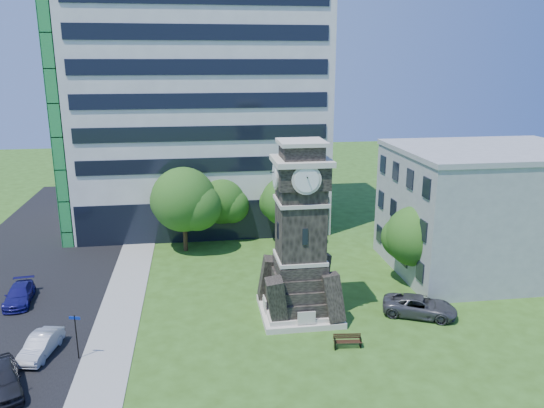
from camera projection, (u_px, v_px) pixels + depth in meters
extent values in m
plane|color=#2F5017|center=(260.00, 330.00, 34.90)|extent=(160.00, 160.00, 0.00)
cube|color=gray|center=(122.00, 306.00, 38.34)|extent=(3.00, 70.00, 0.06)
cube|color=beige|center=(299.00, 311.00, 37.18)|extent=(5.40, 5.40, 0.40)
cube|color=beige|center=(299.00, 306.00, 37.09)|extent=(4.80, 4.80, 0.30)
cube|color=black|center=(301.00, 215.00, 35.34)|extent=(3.00, 3.00, 6.40)
cube|color=beige|center=(300.00, 257.00, 36.13)|extent=(3.25, 3.25, 0.25)
cube|color=beige|center=(301.00, 201.00, 35.08)|extent=(3.25, 3.25, 0.25)
cube|color=black|center=(305.00, 237.00, 34.15)|extent=(0.35, 0.08, 1.10)
cube|color=black|center=(301.00, 174.00, 34.61)|extent=(3.30, 3.30, 1.60)
cube|color=beige|center=(301.00, 161.00, 34.37)|extent=(3.70, 3.70, 0.35)
cylinder|color=white|center=(307.00, 180.00, 32.92)|extent=(1.56, 0.06, 1.56)
cylinder|color=white|center=(274.00, 175.00, 34.36)|extent=(0.06, 1.56, 1.56)
cube|color=black|center=(302.00, 152.00, 34.21)|extent=(2.60, 2.60, 0.90)
cube|color=beige|center=(302.00, 142.00, 34.05)|extent=(3.00, 3.00, 0.25)
cube|color=white|center=(201.00, 92.00, 55.62)|extent=(25.00, 15.00, 28.00)
cube|color=black|center=(206.00, 221.00, 51.90)|extent=(24.50, 0.80, 4.00)
cube|color=#A2A5A7|center=(486.00, 212.00, 44.03)|extent=(15.00, 12.00, 10.00)
cube|color=#A2A5A7|center=(493.00, 150.00, 42.67)|extent=(15.20, 12.20, 0.40)
imported|color=black|center=(2.00, 379.00, 28.23)|extent=(3.41, 4.89, 1.54)
imported|color=#B3B5BB|center=(41.00, 345.00, 31.86)|extent=(2.07, 4.03, 1.27)
imported|color=navy|center=(19.00, 295.00, 38.73)|extent=(2.20, 4.49, 1.26)
imported|color=#424347|center=(420.00, 306.00, 36.78)|extent=(5.55, 4.21, 1.40)
cube|color=black|center=(335.00, 344.00, 32.59)|extent=(0.06, 0.43, 0.67)
cube|color=black|center=(360.00, 342.00, 32.81)|extent=(0.06, 0.43, 0.67)
cube|color=#331811|center=(348.00, 342.00, 32.68)|extent=(1.72, 0.46, 0.04)
cube|color=#331811|center=(347.00, 336.00, 32.81)|extent=(1.72, 0.04, 0.38)
cylinder|color=black|center=(77.00, 337.00, 31.22)|extent=(0.07, 0.07, 2.84)
cube|color=navy|center=(75.00, 318.00, 30.90)|extent=(0.68, 0.05, 0.17)
cylinder|color=#332114|center=(185.00, 236.00, 49.18)|extent=(0.40, 0.40, 2.87)
sphere|color=#23671E|center=(184.00, 199.00, 48.26)|extent=(5.93, 5.93, 5.93)
sphere|color=#23671E|center=(197.00, 207.00, 48.01)|extent=(4.44, 4.44, 4.44)
sphere|color=#23671E|center=(172.00, 201.00, 48.91)|extent=(4.15, 4.15, 4.15)
cylinder|color=#332114|center=(222.00, 227.00, 52.63)|extent=(0.32, 0.32, 2.28)
sphere|color=#225018|center=(221.00, 200.00, 51.89)|extent=(4.66, 4.66, 4.66)
sphere|color=#225018|center=(231.00, 206.00, 51.70)|extent=(3.49, 3.49, 3.49)
sphere|color=#225018|center=(213.00, 202.00, 52.40)|extent=(3.26, 3.26, 3.26)
cylinder|color=#332114|center=(286.00, 232.00, 50.87)|extent=(0.37, 0.37, 2.51)
sphere|color=#315E1C|center=(286.00, 201.00, 50.06)|extent=(4.76, 4.76, 4.76)
sphere|color=#315E1C|center=(297.00, 207.00, 49.87)|extent=(3.57, 3.57, 3.57)
sphere|color=#315E1C|center=(277.00, 203.00, 50.58)|extent=(3.33, 3.33, 3.33)
cylinder|color=#332114|center=(413.00, 270.00, 41.90)|extent=(0.32, 0.32, 2.32)
sphere|color=#315E1C|center=(416.00, 236.00, 41.16)|extent=(4.75, 4.75, 4.75)
sphere|color=#315E1C|center=(429.00, 243.00, 40.95)|extent=(3.56, 3.56, 3.56)
sphere|color=#315E1C|center=(402.00, 237.00, 41.67)|extent=(3.32, 3.32, 3.32)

